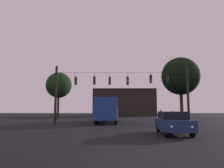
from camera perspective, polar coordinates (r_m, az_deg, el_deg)
name	(u,v)px	position (r m, az deg, el deg)	size (l,w,h in m)	color
ground_plane	(120,121)	(31.93, 2.28, -10.09)	(168.00, 168.00, 0.00)	black
overhead_signal_span	(121,89)	(24.24, 2.54, -1.42)	(15.69, 0.44, 6.82)	black
city_bus	(108,108)	(27.69, -1.12, -6.67)	(2.72, 11.04, 3.00)	navy
car_near_right	(173,122)	(14.78, 16.43, -10.07)	(1.98, 4.40, 1.52)	navy
pedestrian_crossing_left	(161,116)	(26.67, 13.34, -8.46)	(0.32, 0.41, 1.66)	black
pedestrian_crossing_center	(115,116)	(27.85, 0.74, -8.69)	(0.32, 0.41, 1.58)	black
pedestrian_crossing_right	(173,116)	(24.98, 16.41, -8.55)	(0.28, 0.39, 1.59)	black
corner_building	(124,103)	(60.93, 3.25, -5.25)	(16.85, 12.82, 7.35)	black
tree_left_silhouette	(59,85)	(42.62, -14.42, -0.33)	(5.08, 5.08, 9.10)	black
tree_behind_building	(180,76)	(34.69, 18.29, 2.04)	(5.96, 5.96, 9.97)	#2D2116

